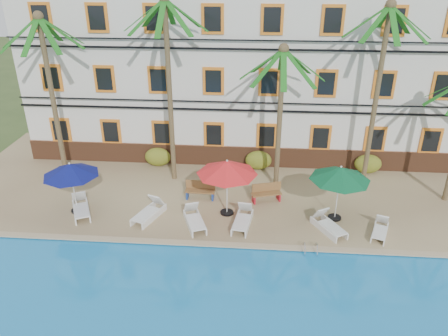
# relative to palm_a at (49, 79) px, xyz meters

# --- Properties ---
(ground) EXTENTS (100.00, 100.00, 0.00)m
(ground) POSITION_rel_palm_a_xyz_m (9.49, -4.64, -5.81)
(ground) COLOR #384C23
(ground) RESTS_ON ground
(pool_deck) EXTENTS (30.00, 12.00, 0.25)m
(pool_deck) POSITION_rel_palm_a_xyz_m (9.49, 0.36, -5.69)
(pool_deck) COLOR tan
(pool_deck) RESTS_ON ground
(pool_coping) EXTENTS (30.00, 0.35, 0.06)m
(pool_coping) POSITION_rel_palm_a_xyz_m (9.49, -5.54, -5.53)
(pool_coping) COLOR tan
(pool_coping) RESTS_ON pool_deck
(hotel_building) EXTENTS (25.40, 6.44, 10.22)m
(hotel_building) POSITION_rel_palm_a_xyz_m (9.49, 5.34, -0.44)
(hotel_building) COLOR silver
(hotel_building) RESTS_ON pool_deck
(palm_a) EXTENTS (4.05, 4.05, 8.79)m
(palm_a) POSITION_rel_palm_a_xyz_m (0.00, 0.00, 0.00)
(palm_a) COLOR brown
(palm_a) RESTS_ON pool_deck
(palm_b) EXTENTS (4.05, 4.05, 9.59)m
(palm_b) POSITION_rel_palm_a_xyz_m (5.96, 0.43, 0.45)
(palm_b) COLOR brown
(palm_b) RESTS_ON pool_deck
(palm_c) EXTENTS (4.05, 4.05, 7.48)m
(palm_c) POSITION_rel_palm_a_xyz_m (11.53, -0.03, -0.76)
(palm_c) COLOR brown
(palm_c) RESTS_ON pool_deck
(palm_d) EXTENTS (4.05, 4.05, 9.36)m
(palm_d) POSITION_rel_palm_a_xyz_m (16.25, 0.68, 0.32)
(palm_d) COLOR brown
(palm_d) RESTS_ON pool_deck
(shrub_left) EXTENTS (1.50, 0.90, 1.10)m
(shrub_left) POSITION_rel_palm_a_xyz_m (4.73, 1.96, -5.01)
(shrub_left) COLOR #215518
(shrub_left) RESTS_ON pool_deck
(shrub_mid) EXTENTS (1.50, 0.90, 1.10)m
(shrub_mid) POSITION_rel_palm_a_xyz_m (10.57, 1.96, -5.01)
(shrub_mid) COLOR #215518
(shrub_mid) RESTS_ON pool_deck
(shrub_right) EXTENTS (1.50, 0.90, 1.10)m
(shrub_right) POSITION_rel_palm_a_xyz_m (16.72, 1.96, -5.01)
(shrub_right) COLOR #215518
(shrub_right) RESTS_ON pool_deck
(umbrella_blue) EXTENTS (2.61, 2.61, 2.60)m
(umbrella_blue) POSITION_rel_palm_a_xyz_m (1.91, -3.35, -3.34)
(umbrella_blue) COLOR black
(umbrella_blue) RESTS_ON pool_deck
(umbrella_red) EXTENTS (2.84, 2.84, 2.83)m
(umbrella_red) POSITION_rel_palm_a_xyz_m (9.12, -2.98, -3.14)
(umbrella_red) COLOR black
(umbrella_red) RESTS_ON pool_deck
(umbrella_green) EXTENTS (2.75, 2.75, 2.74)m
(umbrella_green) POSITION_rel_palm_a_xyz_m (14.20, -3.03, -3.22)
(umbrella_green) COLOR black
(umbrella_green) RESTS_ON pool_deck
(lounger_a) EXTENTS (1.47, 2.07, 0.93)m
(lounger_a) POSITION_rel_palm_a_xyz_m (2.19, -3.53, -5.26)
(lounger_a) COLOR white
(lounger_a) RESTS_ON pool_deck
(lounger_b) EXTENTS (1.39, 2.11, 0.94)m
(lounger_b) POSITION_rel_palm_a_xyz_m (5.51, -3.62, -5.26)
(lounger_b) COLOR white
(lounger_b) RESTS_ON pool_deck
(lounger_c) EXTENTS (1.34, 2.06, 0.92)m
(lounger_c) POSITION_rel_palm_a_xyz_m (7.71, -4.07, -5.27)
(lounger_c) COLOR white
(lounger_c) RESTS_ON pool_deck
(lounger_d) EXTENTS (0.98, 2.04, 0.92)m
(lounger_d) POSITION_rel_palm_a_xyz_m (9.91, -3.91, -5.27)
(lounger_d) COLOR white
(lounger_d) RESTS_ON pool_deck
(lounger_e) EXTENTS (1.52, 1.98, 0.89)m
(lounger_e) POSITION_rel_palm_a_xyz_m (13.74, -4.06, -5.28)
(lounger_e) COLOR white
(lounger_e) RESTS_ON pool_deck
(lounger_f) EXTENTS (1.11, 1.73, 0.77)m
(lounger_f) POSITION_rel_palm_a_xyz_m (15.98, -4.20, -5.31)
(lounger_f) COLOR white
(lounger_f) RESTS_ON pool_deck
(bench_left) EXTENTS (1.51, 0.52, 0.93)m
(bench_left) POSITION_rel_palm_a_xyz_m (7.67, -1.61, -5.10)
(bench_left) COLOR olive
(bench_left) RESTS_ON pool_deck
(bench_right) EXTENTS (1.57, 0.88, 0.93)m
(bench_right) POSITION_rel_palm_a_xyz_m (10.98, -1.61, -5.10)
(bench_right) COLOR olive
(bench_right) RESTS_ON pool_deck
(pool_ladder) EXTENTS (0.54, 0.74, 0.74)m
(pool_ladder) POSITION_rel_palm_a_xyz_m (12.81, -5.64, -5.56)
(pool_ladder) COLOR silver
(pool_ladder) RESTS_ON ground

